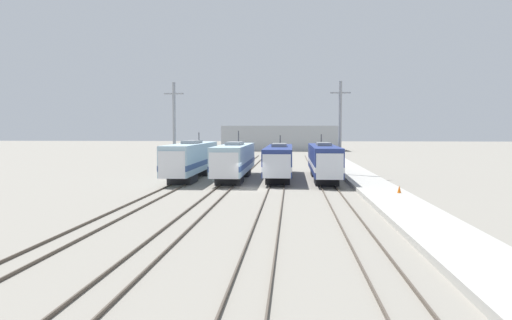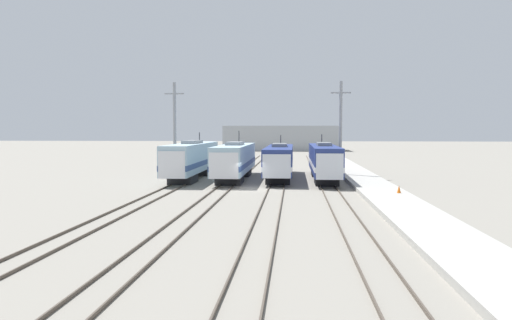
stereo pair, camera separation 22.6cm
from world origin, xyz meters
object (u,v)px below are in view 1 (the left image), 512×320
(locomotive_center_right, at_px, (279,161))
(catenary_tower_right, at_px, (340,128))
(traffic_cone, at_px, (399,189))
(locomotive_center_left, at_px, (234,160))
(locomotive_far_left, at_px, (191,159))
(catenary_tower_left, at_px, (174,128))
(locomotive_far_right, at_px, (324,161))

(locomotive_center_right, bearing_deg, catenary_tower_right, 17.07)
(catenary_tower_right, bearing_deg, traffic_cone, -79.29)
(locomotive_center_left, height_order, traffic_cone, locomotive_center_left)
(locomotive_far_left, distance_m, catenary_tower_left, 5.45)
(locomotive_center_right, height_order, locomotive_far_right, locomotive_far_right)
(locomotive_far_right, height_order, catenary_tower_left, catenary_tower_left)
(locomotive_center_left, relative_size, locomotive_far_right, 0.95)
(traffic_cone, bearing_deg, locomotive_center_right, 124.39)
(locomotive_center_left, height_order, locomotive_center_right, locomotive_center_left)
(locomotive_far_right, height_order, catenary_tower_right, catenary_tower_right)
(locomotive_far_right, bearing_deg, locomotive_far_left, 179.81)
(locomotive_far_left, height_order, catenary_tower_right, catenary_tower_right)
(catenary_tower_right, bearing_deg, catenary_tower_left, 180.00)
(locomotive_center_right, xyz_separation_m, locomotive_far_right, (4.99, -1.03, 0.08))
(locomotive_center_right, distance_m, locomotive_far_right, 5.09)
(locomotive_far_left, relative_size, locomotive_far_right, 1.01)
(locomotive_far_left, bearing_deg, catenary_tower_left, 130.62)
(locomotive_center_right, distance_m, traffic_cone, 18.38)
(catenary_tower_right, xyz_separation_m, traffic_cone, (3.27, -17.30, -5.10))
(locomotive_center_right, distance_m, catenary_tower_right, 8.29)
(locomotive_center_left, distance_m, locomotive_far_right, 9.99)
(locomotive_center_right, height_order, catenary_tower_right, catenary_tower_right)
(locomotive_far_left, distance_m, traffic_cone, 24.82)
(locomotive_far_right, relative_size, catenary_tower_right, 1.73)
(locomotive_center_right, bearing_deg, locomotive_center_left, -162.62)
(locomotive_center_left, relative_size, catenary_tower_left, 1.64)
(locomotive_far_left, xyz_separation_m, locomotive_far_right, (14.97, -0.05, -0.10))
(catenary_tower_right, bearing_deg, locomotive_center_left, -162.80)
(locomotive_center_left, relative_size, traffic_cone, 29.42)
(locomotive_center_left, distance_m, locomotive_center_right, 5.23)
(catenary_tower_left, bearing_deg, traffic_cone, -36.91)
(locomotive_center_right, bearing_deg, catenary_tower_left, 170.27)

